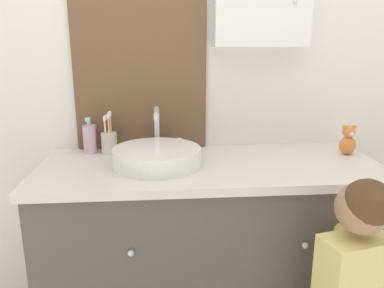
{
  "coord_description": "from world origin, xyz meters",
  "views": [
    {
      "loc": [
        -0.21,
        -1.21,
        1.37
      ],
      "look_at": [
        -0.08,
        0.25,
        0.98
      ],
      "focal_mm": 35.0,
      "sensor_mm": 36.0,
      "label": 1
    }
  ],
  "objects_px": {
    "sink_basin": "(157,155)",
    "soap_dispenser": "(90,138)",
    "toothbrush_holder": "(109,141)",
    "teddy_bear": "(348,140)"
  },
  "relations": [
    {
      "from": "sink_basin",
      "to": "toothbrush_holder",
      "type": "distance_m",
      "value": 0.3
    },
    {
      "from": "sink_basin",
      "to": "toothbrush_holder",
      "type": "height_order",
      "value": "sink_basin"
    },
    {
      "from": "sink_basin",
      "to": "soap_dispenser",
      "type": "distance_m",
      "value": 0.38
    },
    {
      "from": "sink_basin",
      "to": "soap_dispenser",
      "type": "xyz_separation_m",
      "value": [
        -0.32,
        0.21,
        0.03
      ]
    },
    {
      "from": "sink_basin",
      "to": "teddy_bear",
      "type": "relative_size",
      "value": 3.01
    },
    {
      "from": "toothbrush_holder",
      "to": "sink_basin",
      "type": "bearing_deg",
      "value": -41.58
    },
    {
      "from": "soap_dispenser",
      "to": "teddy_bear",
      "type": "height_order",
      "value": "soap_dispenser"
    },
    {
      "from": "soap_dispenser",
      "to": "teddy_bear",
      "type": "xyz_separation_m",
      "value": [
        1.19,
        -0.13,
        -0.0
      ]
    },
    {
      "from": "sink_basin",
      "to": "soap_dispenser",
      "type": "height_order",
      "value": "sink_basin"
    },
    {
      "from": "sink_basin",
      "to": "teddy_bear",
      "type": "height_order",
      "value": "sink_basin"
    }
  ]
}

